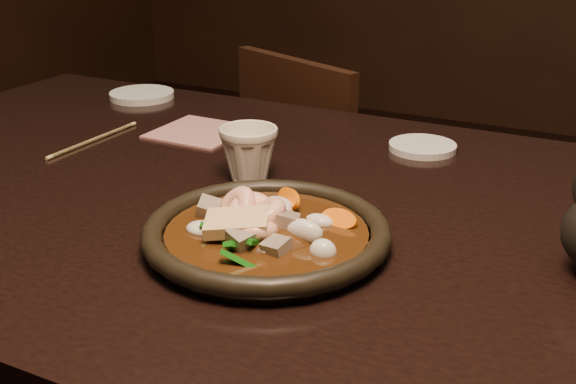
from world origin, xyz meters
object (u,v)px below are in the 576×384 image
at_px(table, 273,247).
at_px(tea_cup, 249,152).
at_px(chair, 328,204).
at_px(plate, 267,234).

relative_size(table, tea_cup, 18.41).
distance_m(chair, tea_cup, 0.73).
bearing_deg(plate, table, 115.85).
height_order(table, plate, plate).
xyz_separation_m(chair, plate, (0.27, -0.80, 0.32)).
height_order(chair, tea_cup, tea_cup).
bearing_deg(tea_cup, plate, -54.59).
bearing_deg(tea_cup, table, -36.45).
height_order(chair, plate, chair).
bearing_deg(plate, chair, 108.72).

